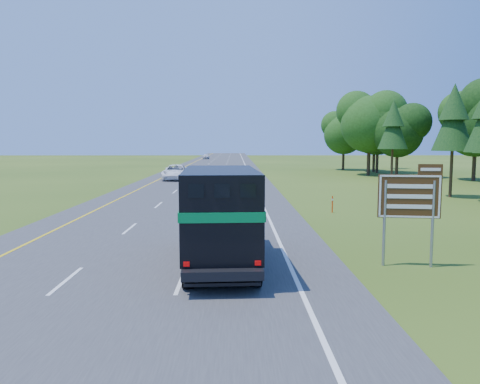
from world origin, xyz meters
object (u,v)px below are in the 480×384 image
(horse_truck, at_px, (220,213))
(exit_sign, at_px, (410,200))
(far_car, at_px, (206,156))
(white_suv, at_px, (176,172))

(horse_truck, height_order, exit_sign, exit_sign)
(far_car, bearing_deg, horse_truck, -87.20)
(horse_truck, distance_m, far_car, 107.68)
(far_car, bearing_deg, exit_sign, -83.66)
(horse_truck, relative_size, exit_sign, 2.16)
(white_suv, relative_size, far_car, 1.56)
(white_suv, xyz_separation_m, far_car, (-0.74, 69.09, -0.19))
(far_car, relative_size, exit_sign, 1.11)
(horse_truck, relative_size, white_suv, 1.25)
(horse_truck, bearing_deg, far_car, 90.94)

